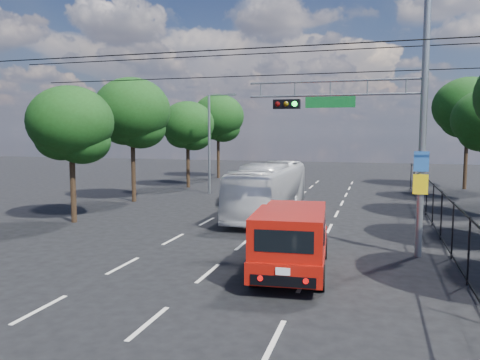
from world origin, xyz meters
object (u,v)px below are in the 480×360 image
at_px(red_pickup, 292,237).
at_px(white_van, 242,189).
at_px(navy_hatchback, 280,246).
at_px(white_bus, 269,189).
at_px(signal_mast, 387,108).

height_order(red_pickup, white_van, red_pickup).
relative_size(red_pickup, navy_hatchback, 1.46).
bearing_deg(white_bus, white_van, 122.36).
distance_m(white_bus, white_van, 5.13).
height_order(signal_mast, white_van, signal_mast).
height_order(signal_mast, red_pickup, signal_mast).
bearing_deg(navy_hatchback, red_pickup, -49.98).
height_order(white_bus, white_van, white_bus).
bearing_deg(navy_hatchback, signal_mast, 38.01).
relative_size(signal_mast, white_van, 1.99).
bearing_deg(white_van, red_pickup, -73.75).
bearing_deg(white_bus, red_pickup, -73.17).
bearing_deg(navy_hatchback, white_van, 111.37).
xyz_separation_m(navy_hatchback, white_bus, (-2.45, 9.18, 0.70)).
bearing_deg(white_bus, navy_hatchback, -75.04).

